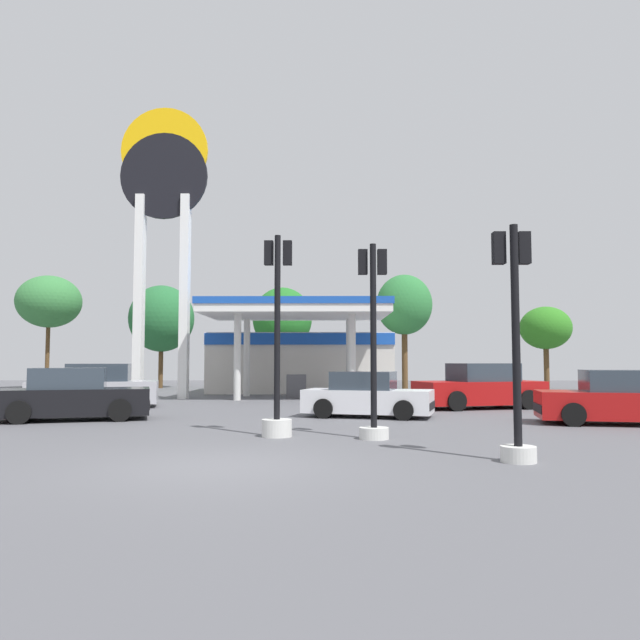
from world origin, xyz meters
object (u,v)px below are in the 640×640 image
object	(u,v)px
car_3	(95,388)
tree_4	(546,328)
car_5	(480,388)
tree_1	(162,319)
station_pole_sign	(163,211)
traffic_signal_2	(515,357)
tree_3	(404,305)
tree_0	(49,302)
tree_2	(282,319)
traffic_signal_1	(373,357)
car_4	(618,400)
traffic_signal_0	(277,367)
car_0	(73,396)
car_2	(367,396)

from	to	relation	value
car_3	tree_4	distance (m)	27.39
car_5	tree_1	world-z (taller)	tree_1
station_pole_sign	tree_4	distance (m)	24.19
tree_4	traffic_signal_2	bearing A→B (deg)	-110.66
station_pole_sign	tree_3	bearing A→B (deg)	39.38
tree_0	tree_1	distance (m)	6.90
tree_2	tree_4	xyz separation A→B (m)	(16.65, -2.10, -0.74)
traffic_signal_1	car_5	bearing A→B (deg)	62.71
car_3	tree_0	bearing A→B (deg)	120.10
station_pole_sign	tree_3	size ratio (longest dim) A/B	1.91
station_pole_sign	car_3	bearing A→B (deg)	-100.51
car_4	traffic_signal_1	xyz separation A→B (m)	(-6.91, -3.18, 1.15)
station_pole_sign	traffic_signal_0	distance (m)	17.02
tree_1	car_4	bearing A→B (deg)	-50.34
car_0	car_2	world-z (taller)	car_0
traffic_signal_1	traffic_signal_2	xyz separation A→B (m)	(2.23, -3.08, -0.03)
tree_2	car_5	bearing A→B (deg)	-64.44
car_2	tree_2	distance (m)	22.18
traffic_signal_1	traffic_signal_2	size ratio (longest dim) A/B	1.06
tree_4	traffic_signal_1	bearing A→B (deg)	-117.23
car_4	traffic_signal_0	size ratio (longest dim) A/B	0.95
traffic_signal_0	traffic_signal_2	bearing A→B (deg)	-38.15
car_0	tree_0	size ratio (longest dim) A/B	0.65
tree_3	tree_4	world-z (taller)	tree_3
tree_0	tree_3	distance (m)	22.25
station_pole_sign	car_2	distance (m)	15.09
tree_1	traffic_signal_2	bearing A→B (deg)	-64.10
car_5	tree_0	world-z (taller)	tree_0
car_5	tree_3	world-z (taller)	tree_3
tree_1	car_0	bearing A→B (deg)	-81.38
car_4	tree_4	world-z (taller)	tree_4
car_3	tree_4	bearing A→B (deg)	34.86
tree_1	tree_4	xyz separation A→B (m)	(24.41, -1.04, -0.69)
car_3	traffic_signal_1	distance (m)	13.30
traffic_signal_0	tree_3	xyz separation A→B (m)	(6.04, 24.29, 3.66)
car_4	car_5	xyz separation A→B (m)	(-2.35, 5.68, 0.07)
traffic_signal_2	tree_2	bearing A→B (deg)	101.75
tree_3	car_2	bearing A→B (deg)	-100.64
car_3	traffic_signal_1	bearing A→B (deg)	-43.18
station_pole_sign	car_4	xyz separation A→B (m)	(15.59, -11.22, -8.08)
car_0	tree_4	xyz separation A→B (m)	(21.16, 20.40, 3.09)
tree_0	tree_4	bearing A→B (deg)	0.93
station_pole_sign	car_0	world-z (taller)	station_pole_sign
car_2	car_3	bearing A→B (deg)	159.11
traffic_signal_0	tree_1	distance (m)	27.18
car_4	car_2	bearing A→B (deg)	162.42
tree_1	station_pole_sign	bearing A→B (deg)	-74.83
station_pole_sign	tree_4	bearing A→B (deg)	25.61
traffic_signal_0	tree_4	size ratio (longest dim) A/B	0.90
car_4	tree_4	distance (m)	22.43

